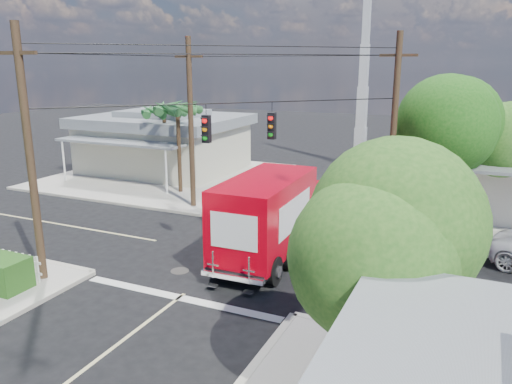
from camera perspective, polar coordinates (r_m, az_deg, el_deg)
The scene contains 13 objects.
ground at distance 20.81m, azimuth -2.29°, elevation -7.14°, with size 120.00×120.00×0.00m, color black.
sidewalk_nw at distance 35.12m, azimuth -10.27°, elevation 1.79°, with size 14.12×14.12×0.14m.
road_markings at distance 19.60m, azimuth -4.23°, elevation -8.57°, with size 32.00×32.00×0.01m.
building_nw at distance 36.64m, azimuth -10.47°, elevation 5.73°, with size 10.80×10.20×4.30m.
radio_tower at distance 38.21m, azimuth 12.11°, elevation 11.16°, with size 0.80×0.80×17.00m.
tree_ne_front at distance 24.25m, azimuth 20.74°, elevation 6.70°, with size 4.21×4.14×6.66m.
tree_ne_back at distance 26.48m, azimuth 26.60°, elevation 5.42°, with size 3.77×3.66×5.82m.
tree_se at distance 10.80m, azimuth 13.90°, elevation -5.62°, with size 3.67×3.54×5.62m.
palm_nw_front at distance 29.71m, azimuth -8.96°, elevation 9.27°, with size 3.01×3.08×5.59m.
palm_nw_back at distance 32.10m, azimuth -10.49°, elevation 8.92°, with size 3.01×3.08×5.19m.
utility_poles at distance 21.70m, azimuth -4.27°, elevation 6.53°, with size 12.00×10.68×9.00m.
vending_boxes at distance 24.58m, azimuth 18.16°, elevation -2.73°, with size 1.90×0.50×1.10m.
delivery_truck at distance 20.20m, azimuth 1.82°, elevation -2.61°, with size 2.69×7.95×3.41m.
Camera 1 is at (8.71, -17.27, 7.68)m, focal length 35.00 mm.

